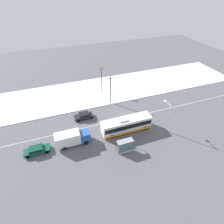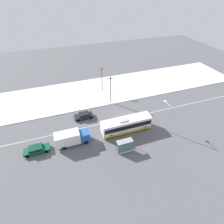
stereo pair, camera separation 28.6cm
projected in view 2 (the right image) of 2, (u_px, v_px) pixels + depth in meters
name	position (u px, v px, depth m)	size (l,w,h in m)	color
ground_plane	(127.00, 118.00, 40.91)	(120.00, 120.00, 0.00)	#56565B
snow_lot	(108.00, 89.00, 51.53)	(80.00, 15.44, 0.12)	white
lane_marking_center	(127.00, 118.00, 40.91)	(60.00, 0.12, 0.00)	silver
city_bus	(126.00, 125.00, 36.62)	(10.67, 2.57, 3.29)	white
box_truck	(72.00, 138.00, 33.65)	(6.58, 2.30, 2.88)	silver
sedan_car	(84.00, 115.00, 40.44)	(4.24, 1.80, 1.39)	black
parked_car_near_truck	(36.00, 149.00, 32.49)	(4.64, 1.80, 1.32)	#0F4733
pedestrian_at_stop	(125.00, 141.00, 33.80)	(0.58, 0.26, 1.60)	#23232D
bus_shelter	(125.00, 145.00, 32.09)	(3.06, 1.20, 2.40)	gray
streetlamp	(168.00, 114.00, 35.22)	(0.36, 2.55, 6.55)	#9EA3A8
utility_pole_roadside	(111.00, 90.00, 43.55)	(1.80, 0.24, 7.56)	brown
utility_pole_snowlot	(102.00, 79.00, 48.45)	(1.80, 0.24, 7.27)	brown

